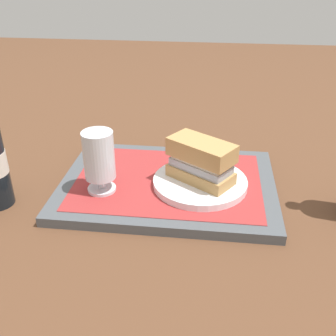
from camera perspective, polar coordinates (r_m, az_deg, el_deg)
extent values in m
plane|color=brown|center=(0.85, 0.00, -2.97)|extent=(3.00, 3.00, 0.00)
cube|color=#4C5156|center=(0.84, 0.00, -2.39)|extent=(0.44, 0.32, 0.02)
cube|color=#9E2D2D|center=(0.84, 0.00, -1.77)|extent=(0.38, 0.27, 0.00)
cylinder|color=white|center=(0.82, 4.55, -2.04)|extent=(0.19, 0.19, 0.01)
cube|color=tan|center=(0.81, 4.60, -0.89)|extent=(0.14, 0.13, 0.02)
cube|color=#9EA3A8|center=(0.80, 4.66, 0.36)|extent=(0.13, 0.11, 0.02)
cube|color=silver|center=(0.79, 4.69, 1.13)|extent=(0.12, 0.10, 0.01)
sphere|color=#47932D|center=(0.82, 1.86, 2.83)|extent=(0.04, 0.04, 0.04)
cube|color=tan|center=(0.78, 4.76, 2.55)|extent=(0.14, 0.13, 0.04)
cylinder|color=silver|center=(0.81, -9.32, -2.89)|extent=(0.06, 0.06, 0.01)
cylinder|color=silver|center=(0.81, -9.41, -1.98)|extent=(0.01, 0.01, 0.02)
cylinder|color=silver|center=(0.78, -9.75, 1.80)|extent=(0.06, 0.06, 0.09)
cylinder|color=gold|center=(0.78, -9.66, 0.83)|extent=(0.06, 0.06, 0.07)
cylinder|color=white|center=(0.77, -9.89, 3.31)|extent=(0.05, 0.05, 0.01)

